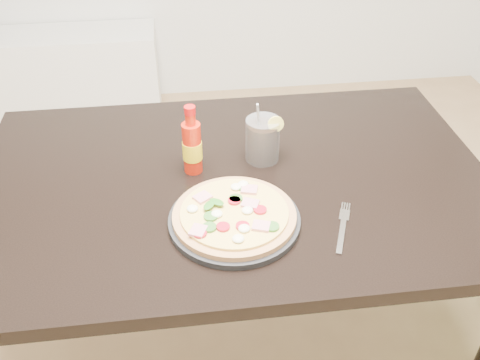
{
  "coord_description": "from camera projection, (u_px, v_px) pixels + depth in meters",
  "views": [
    {
      "loc": [
        0.01,
        -0.87,
        1.62
      ],
      "look_at": [
        0.14,
        0.17,
        0.83
      ],
      "focal_mm": 40.0,
      "sensor_mm": 36.0,
      "label": 1
    }
  ],
  "objects": [
    {
      "name": "dining_table",
      "position": [
        235.0,
        201.0,
        1.5
      ],
      "size": [
        1.4,
        0.9,
        0.75
      ],
      "color": "black",
      "rests_on": "ground"
    },
    {
      "name": "plate",
      "position": [
        234.0,
        220.0,
        1.3
      ],
      "size": [
        0.32,
        0.32,
        0.02
      ],
      "primitive_type": "cylinder",
      "color": "black",
      "rests_on": "dining_table"
    },
    {
      "name": "pizza",
      "position": [
        234.0,
        214.0,
        1.29
      ],
      "size": [
        0.3,
        0.3,
        0.03
      ],
      "color": "tan",
      "rests_on": "plate"
    },
    {
      "name": "hot_sauce_bottle",
      "position": [
        192.0,
        146.0,
        1.43
      ],
      "size": [
        0.06,
        0.06,
        0.2
      ],
      "rotation": [
        0.0,
        0.0,
        0.11
      ],
      "color": "red",
      "rests_on": "dining_table"
    },
    {
      "name": "cola_cup",
      "position": [
        263.0,
        140.0,
        1.49
      ],
      "size": [
        0.1,
        0.1,
        0.19
      ],
      "rotation": [
        0.0,
        0.0,
        -0.33
      ],
      "color": "black",
      "rests_on": "dining_table"
    },
    {
      "name": "fork",
      "position": [
        343.0,
        226.0,
        1.29
      ],
      "size": [
        0.08,
        0.18,
        0.0
      ],
      "rotation": [
        0.0,
        0.0,
        -0.38
      ],
      "color": "silver",
      "rests_on": "dining_table"
    },
    {
      "name": "media_console",
      "position": [
        35.0,
        77.0,
        3.07
      ],
      "size": [
        1.4,
        0.34,
        0.5
      ],
      "primitive_type": "cube",
      "color": "white",
      "rests_on": "ground"
    }
  ]
}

